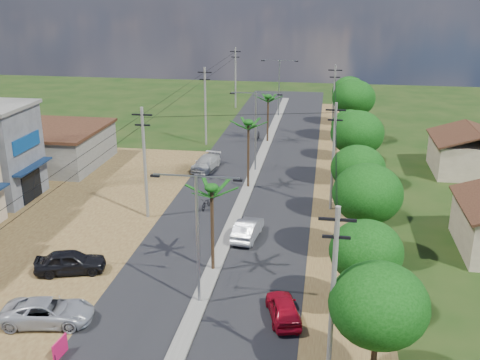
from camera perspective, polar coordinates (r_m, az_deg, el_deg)
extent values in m
plane|color=black|center=(33.80, -4.15, -12.40)|extent=(160.00, 160.00, 0.00)
cube|color=black|center=(46.97, -0.04, -2.88)|extent=(12.00, 110.00, 0.04)
cube|color=#605E56|center=(49.70, 0.50, -1.52)|extent=(1.00, 90.00, 0.18)
cube|color=#50371B|center=(45.65, -20.52, -4.86)|extent=(18.00, 46.00, 0.04)
cube|color=#50371B|center=(46.49, 10.38, -3.46)|extent=(5.00, 90.00, 0.03)
cube|color=#102342|center=(50.72, -20.28, 1.28)|extent=(0.80, 5.40, 0.15)
cube|color=black|center=(51.44, -20.39, -0.61)|extent=(0.10, 3.00, 2.40)
cube|color=navy|center=(50.31, -20.87, 3.57)|extent=(0.12, 4.20, 1.20)
cube|color=#605E56|center=(61.07, -18.52, 3.13)|extent=(10.00, 10.00, 3.60)
cube|color=black|center=(60.58, -18.72, 4.94)|extent=(10.40, 10.40, 0.30)
cube|color=tan|center=(59.92, 22.32, 2.22)|extent=(7.00, 7.00, 3.30)
cylinder|color=black|center=(27.07, 13.49, -16.56)|extent=(0.28, 0.28, 4.20)
ellipsoid|color=black|center=(25.76, 13.91, -12.21)|extent=(4.40, 4.40, 3.74)
cylinder|color=black|center=(32.20, 12.40, -10.59)|extent=(0.28, 0.28, 3.85)
ellipsoid|color=black|center=(31.18, 12.69, -7.08)|extent=(4.00, 4.00, 3.40)
cylinder|color=black|center=(38.32, 12.54, -4.99)|extent=(0.28, 0.28, 4.55)
ellipsoid|color=black|center=(37.35, 12.83, -1.35)|extent=(4.60, 4.60, 3.91)
cylinder|color=black|center=(44.87, 11.69, -1.63)|extent=(0.28, 0.28, 4.06)
ellipsoid|color=black|center=(44.11, 11.90, 1.19)|extent=(4.20, 4.20, 3.57)
cylinder|color=black|center=(52.34, 11.63, 1.81)|extent=(0.28, 0.28, 4.76)
ellipsoid|color=black|center=(51.61, 11.83, 4.69)|extent=(4.80, 4.80, 4.08)
cylinder|color=black|center=(60.15, 10.95, 3.57)|extent=(0.28, 0.28, 3.64)
ellipsoid|color=black|center=(59.63, 11.07, 5.49)|extent=(3.80, 3.80, 3.23)
cylinder|color=black|center=(67.77, 11.33, 5.85)|extent=(0.28, 0.28, 4.90)
ellipsoid|color=black|center=(67.20, 11.49, 8.17)|extent=(5.00, 5.00, 4.25)
cylinder|color=black|center=(75.63, 10.91, 7.03)|extent=(0.28, 0.28, 4.34)
ellipsoid|color=black|center=(75.16, 11.03, 8.88)|extent=(4.40, 4.40, 3.74)
cylinder|color=black|center=(35.89, -2.82, -5.14)|extent=(0.22, 0.22, 5.80)
cylinder|color=black|center=(50.61, 0.85, 2.46)|extent=(0.22, 0.22, 6.20)
cylinder|color=black|center=(66.05, 2.84, 6.12)|extent=(0.22, 0.22, 5.50)
cylinder|color=gray|center=(31.89, -4.32, -6.26)|extent=(0.16, 0.16, 8.00)
cube|color=gray|center=(30.17, -2.28, 0.27)|extent=(2.40, 0.08, 0.08)
cube|color=gray|center=(30.71, -6.68, 0.50)|extent=(2.40, 0.08, 0.08)
cube|color=black|center=(30.02, -0.22, -0.02)|extent=(0.50, 0.18, 0.12)
cube|color=black|center=(31.05, -8.63, 0.42)|extent=(0.50, 0.18, 0.12)
cylinder|color=gray|center=(55.14, 1.60, 4.84)|extent=(0.16, 0.16, 8.00)
cube|color=gray|center=(54.16, 2.91, 8.78)|extent=(2.40, 0.08, 0.08)
cube|color=gray|center=(54.47, 0.37, 8.87)|extent=(2.40, 0.08, 0.08)
cube|color=black|center=(54.08, 4.08, 8.63)|extent=(0.50, 0.18, 0.12)
cube|color=black|center=(54.66, -0.79, 8.79)|extent=(0.50, 0.18, 0.12)
cylinder|color=gray|center=(79.46, 3.98, 9.25)|extent=(0.16, 0.16, 8.00)
cube|color=gray|center=(78.79, 4.94, 12.01)|extent=(2.40, 0.08, 0.08)
cube|color=gray|center=(79.00, 3.17, 12.07)|extent=(2.40, 0.08, 0.08)
cube|color=black|center=(78.73, 5.75, 11.91)|extent=(0.50, 0.18, 0.12)
cube|color=black|center=(79.13, 2.35, 12.02)|extent=(0.50, 0.18, 0.12)
cylinder|color=#605E56|center=(44.31, -9.64, 1.62)|extent=(0.24, 0.24, 9.00)
cube|color=black|center=(43.31, -9.93, 6.55)|extent=(1.60, 0.12, 0.12)
cube|color=black|center=(43.49, -9.87, 5.52)|extent=(1.20, 0.12, 0.12)
cylinder|color=#605E56|center=(64.86, -3.54, 7.45)|extent=(0.24, 0.24, 9.00)
cube|color=black|center=(64.18, -3.61, 10.86)|extent=(1.60, 0.12, 0.12)
cube|color=black|center=(64.30, -3.60, 10.15)|extent=(1.20, 0.12, 0.12)
cylinder|color=#605E56|center=(85.15, -0.46, 10.31)|extent=(0.24, 0.24, 9.00)
cube|color=black|center=(84.63, -0.47, 12.92)|extent=(1.60, 0.12, 0.12)
cube|color=black|center=(84.72, -0.47, 12.38)|extent=(1.20, 0.12, 0.12)
cylinder|color=#605E56|center=(25.63, 9.36, -12.03)|extent=(0.24, 0.24, 9.00)
cube|color=black|center=(23.86, 9.87, -3.99)|extent=(1.60, 0.12, 0.12)
cube|color=black|center=(24.19, 9.76, -5.74)|extent=(1.20, 0.12, 0.12)
cylinder|color=#605E56|center=(45.91, 9.44, 2.26)|extent=(0.24, 0.24, 9.00)
cube|color=black|center=(44.95, 9.72, 7.02)|extent=(1.60, 0.12, 0.12)
cube|color=black|center=(45.12, 9.66, 6.02)|extent=(1.20, 0.12, 0.12)
cylinder|color=#605E56|center=(67.28, 9.47, 7.65)|extent=(0.24, 0.24, 9.00)
cube|color=black|center=(66.62, 9.66, 10.94)|extent=(1.60, 0.12, 0.12)
cube|color=black|center=(66.74, 9.62, 10.26)|extent=(1.20, 0.12, 0.12)
imported|color=maroon|center=(32.06, 4.43, -12.92)|extent=(2.55, 4.20, 1.34)
imported|color=#9FA1A7|center=(41.34, 0.78, -5.03)|extent=(2.01, 4.47, 1.42)
imported|color=#B5B5B0|center=(56.70, -3.48, 1.72)|extent=(2.60, 4.87, 1.34)
imported|color=#9FA1A7|center=(33.33, -18.91, -12.61)|extent=(5.27, 3.07, 1.38)
imported|color=black|center=(38.18, -16.85, -8.00)|extent=(4.79, 3.03, 1.52)
imported|color=black|center=(46.80, -3.42, -2.41)|extent=(0.97, 1.87, 0.94)
imported|color=black|center=(67.52, 1.87, 4.49)|extent=(0.53, 1.77, 1.06)
cube|color=#BA1148|center=(30.60, -17.81, -15.98)|extent=(0.21, 1.24, 1.03)
cylinder|color=black|center=(30.34, -18.25, -16.96)|extent=(0.04, 0.04, 0.51)
cylinder|color=black|center=(31.15, -17.29, -15.80)|extent=(0.04, 0.04, 0.51)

